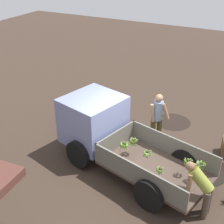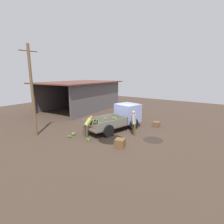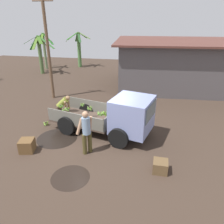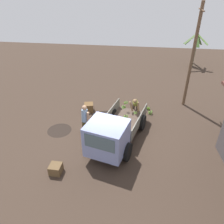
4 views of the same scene
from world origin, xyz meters
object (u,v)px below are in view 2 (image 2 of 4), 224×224
object	(u,v)px
banana_bunch_on_ground_1	(69,136)
wooden_crate_1	(156,124)
banana_bunch_on_ground_0	(89,139)
cargo_truck	(124,115)
person_foreground_visitor	(134,122)
utility_pole	(32,91)
wooden_crate_0	(120,143)
banana_bunch_on_ground_2	(74,134)
person_worker_loading	(88,125)

from	to	relation	value
banana_bunch_on_ground_1	wooden_crate_1	size ratio (longest dim) A/B	0.53
banana_bunch_on_ground_0	wooden_crate_1	bearing A→B (deg)	-24.42
cargo_truck	person_foreground_visitor	distance (m)	1.87
person_foreground_visitor	wooden_crate_1	size ratio (longest dim) A/B	3.52
cargo_truck	utility_pole	xyz separation A→B (m)	(-5.10, 4.08, 2.15)
banana_bunch_on_ground_0	wooden_crate_0	size ratio (longest dim) A/B	0.48
banana_bunch_on_ground_1	wooden_crate_0	distance (m)	3.72
banana_bunch_on_ground_1	banana_bunch_on_ground_2	world-z (taller)	banana_bunch_on_ground_2
cargo_truck	wooden_crate_1	world-z (taller)	cargo_truck
banana_bunch_on_ground_0	banana_bunch_on_ground_1	xyz separation A→B (m)	(-0.34, 1.47, -0.01)
cargo_truck	banana_bunch_on_ground_1	xyz separation A→B (m)	(-4.11, 1.80, -0.87)
person_worker_loading	wooden_crate_1	xyz separation A→B (m)	(4.78, -3.11, -0.60)
banana_bunch_on_ground_1	banana_bunch_on_ground_2	xyz separation A→B (m)	(0.51, 0.11, 0.02)
person_foreground_visitor	banana_bunch_on_ground_0	xyz separation A→B (m)	(-2.64, 1.83, -0.85)
utility_pole	wooden_crate_1	bearing A→B (deg)	-42.59
utility_pole	person_worker_loading	size ratio (longest dim) A/B	4.41
utility_pole	banana_bunch_on_ground_1	distance (m)	3.91
person_foreground_visitor	banana_bunch_on_ground_2	xyz separation A→B (m)	(-2.47, 3.41, -0.84)
person_foreground_visitor	utility_pole	bearing A→B (deg)	-12.87
cargo_truck	banana_bunch_on_ground_0	distance (m)	3.88
person_worker_loading	banana_bunch_on_ground_0	distance (m)	1.15
cargo_truck	banana_bunch_on_ground_1	size ratio (longest dim) A/B	18.34
cargo_truck	utility_pole	world-z (taller)	utility_pole
banana_bunch_on_ground_0	person_worker_loading	bearing A→B (deg)	44.82
banana_bunch_on_ground_1	banana_bunch_on_ground_0	bearing A→B (deg)	-77.07
banana_bunch_on_ground_0	cargo_truck	bearing A→B (deg)	-5.04
banana_bunch_on_ground_2	banana_bunch_on_ground_1	bearing A→B (deg)	-167.59
person_foreground_visitor	banana_bunch_on_ground_2	bearing A→B (deg)	-12.39
utility_pole	banana_bunch_on_ground_0	bearing A→B (deg)	-70.50
cargo_truck	utility_pole	size ratio (longest dim) A/B	0.79
wooden_crate_0	cargo_truck	bearing A→B (deg)	28.18
person_foreground_visitor	wooden_crate_0	world-z (taller)	person_foreground_visitor
wooden_crate_0	wooden_crate_1	bearing A→B (deg)	-3.04
utility_pole	banana_bunch_on_ground_2	size ratio (longest dim) A/B	20.29
banana_bunch_on_ground_2	utility_pole	bearing A→B (deg)	124.68
banana_bunch_on_ground_1	wooden_crate_1	distance (m)	6.98
banana_bunch_on_ground_2	wooden_crate_1	distance (m)	6.63
person_worker_loading	banana_bunch_on_ground_2	xyz separation A→B (m)	(-0.48, 0.93, -0.68)
banana_bunch_on_ground_0	wooden_crate_0	distance (m)	2.22
person_worker_loading	wooden_crate_0	distance (m)	2.92
banana_bunch_on_ground_2	wooden_crate_1	xyz separation A→B (m)	(5.26, -4.05, 0.08)
person_foreground_visitor	banana_bunch_on_ground_1	size ratio (longest dim) A/B	6.65
banana_bunch_on_ground_1	wooden_crate_0	bearing A→B (deg)	-80.13
person_worker_loading	banana_bunch_on_ground_0	size ratio (longest dim) A/B	5.35
utility_pole	wooden_crate_0	bearing A→B (deg)	-74.69
banana_bunch_on_ground_0	banana_bunch_on_ground_2	distance (m)	1.59
utility_pole	person_foreground_visitor	size ratio (longest dim) A/B	3.50
cargo_truck	banana_bunch_on_ground_0	bearing A→B (deg)	-170.54
person_foreground_visitor	wooden_crate_0	size ratio (longest dim) A/B	3.27
person_worker_loading	banana_bunch_on_ground_2	distance (m)	1.25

